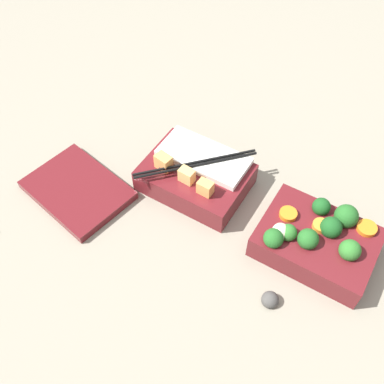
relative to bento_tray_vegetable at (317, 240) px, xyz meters
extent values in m
plane|color=gray|center=(0.14, -0.01, -0.03)|extent=(3.00, 3.00, 0.00)
cube|color=maroon|center=(0.00, 0.00, -0.01)|extent=(0.19, 0.14, 0.05)
sphere|color=#19511E|center=(0.02, -0.05, 0.03)|extent=(0.03, 0.03, 0.03)
sphere|color=#2D7028|center=(-0.05, 0.01, 0.03)|extent=(0.03, 0.03, 0.03)
sphere|color=#236023|center=(-0.03, -0.05, 0.03)|extent=(0.04, 0.04, 0.04)
sphere|color=#2D7028|center=(0.04, 0.03, 0.02)|extent=(0.03, 0.03, 0.03)
sphere|color=#236023|center=(0.01, 0.02, 0.03)|extent=(0.03, 0.03, 0.03)
sphere|color=#236023|center=(0.06, 0.05, 0.03)|extent=(0.03, 0.03, 0.03)
sphere|color=#19511E|center=(-0.01, -0.02, 0.03)|extent=(0.04, 0.04, 0.04)
cylinder|color=orange|center=(-0.06, -0.05, 0.02)|extent=(0.04, 0.04, 0.01)
cylinder|color=orange|center=(0.00, -0.01, 0.02)|extent=(0.03, 0.03, 0.01)
cylinder|color=orange|center=(0.06, -0.01, 0.02)|extent=(0.04, 0.04, 0.01)
sphere|color=beige|center=(0.05, 0.03, 0.02)|extent=(0.03, 0.03, 0.03)
cube|color=maroon|center=(0.25, -0.02, -0.01)|extent=(0.19, 0.14, 0.05)
cube|color=white|center=(0.25, -0.04, 0.02)|extent=(0.17, 0.08, 0.01)
cube|color=#F4A356|center=(0.20, 0.02, 0.03)|extent=(0.03, 0.02, 0.03)
cube|color=#EAB266|center=(0.25, 0.02, 0.03)|extent=(0.03, 0.02, 0.03)
cube|color=#F4A356|center=(0.30, 0.01, 0.03)|extent=(0.03, 0.03, 0.03)
sphere|color=#381942|center=(0.30, 0.02, 0.02)|extent=(0.01, 0.01, 0.01)
cylinder|color=black|center=(0.25, -0.02, 0.03)|extent=(0.16, 0.17, 0.01)
cylinder|color=black|center=(0.24, -0.01, 0.03)|extent=(0.16, 0.17, 0.01)
cube|color=maroon|center=(0.43, 0.11, -0.02)|extent=(0.21, 0.17, 0.02)
sphere|color=#474442|center=(0.02, 0.13, -0.02)|extent=(0.03, 0.03, 0.03)
sphere|color=gray|center=(0.03, -0.10, -0.03)|extent=(0.02, 0.02, 0.02)
camera|label=1|loc=(-0.03, 0.45, 0.64)|focal=42.00mm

